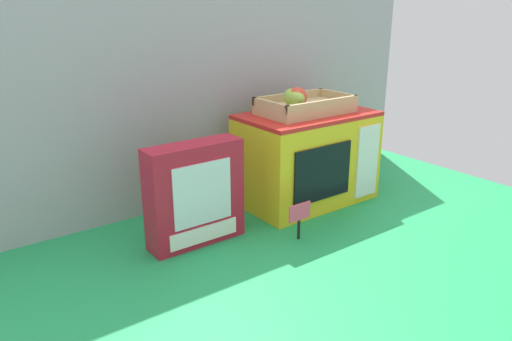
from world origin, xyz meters
name	(u,v)px	position (x,y,z in m)	size (l,w,h in m)	color
ground_plane	(253,219)	(0.00, 0.00, 0.00)	(1.70, 1.70, 0.00)	#219E54
display_back_panel	(208,84)	(0.00, 0.23, 0.36)	(1.61, 0.03, 0.71)	#A0A3A8
toy_microwave	(307,158)	(0.22, 0.02, 0.14)	(0.40, 0.25, 0.28)	yellow
food_groups_crate	(303,105)	(0.20, 0.02, 0.30)	(0.27, 0.16, 0.08)	tan
cookie_set_box	(195,194)	(-0.20, -0.03, 0.13)	(0.25, 0.08, 0.26)	#B2192D
price_sign	(300,216)	(0.02, -0.17, 0.07)	(0.07, 0.01, 0.10)	black
loose_toy_apple	(366,172)	(0.50, 0.02, 0.04)	(0.07, 0.07, 0.07)	red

